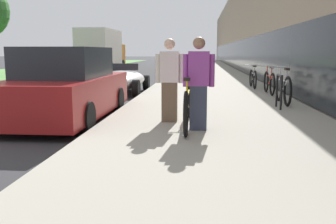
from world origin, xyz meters
The scene contains 13 objects.
sidewalk_slab centered at (5.93, 21.00, 0.07)m, with size 4.80×70.00×0.14m.
storefront_facade centered at (13.36, 29.00, 3.51)m, with size 10.01×70.00×7.04m.
lawn_strip centered at (-7.75, 25.00, 0.01)m, with size 7.65×70.00×0.03m.
tandem_bicycle centered at (5.29, 1.49, 0.55)m, with size 0.52×2.63×0.96m.
person_rider centered at (5.49, 1.16, 0.97)m, with size 0.56×0.22×1.65m.
person_bystander centered at (4.91, 1.92, 0.97)m, with size 0.56×0.22×1.65m.
bike_rack_hoop centered at (7.47, 3.92, 0.66)m, with size 0.05×0.60×0.84m.
cruiser_bike_nearest centered at (7.75, 4.80, 0.55)m, with size 0.52×1.86×0.98m.
cruiser_bike_middle centered at (7.80, 7.15, 0.53)m, with size 0.52×1.86×0.92m.
cruiser_bike_farthest centered at (7.55, 9.25, 0.51)m, with size 0.52×1.76×0.88m.
parked_sedan_curbside centered at (2.49, 2.75, 0.74)m, with size 1.96×4.60×1.63m.
vintage_roadster_curbside centered at (2.54, 8.24, 0.47)m, with size 1.83×4.17×1.08m.
moving_truck centered at (-1.95, 22.60, 1.57)m, with size 2.29×7.12×3.12m.
Camera 1 is at (5.53, -5.49, 1.54)m, focal length 40.00 mm.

